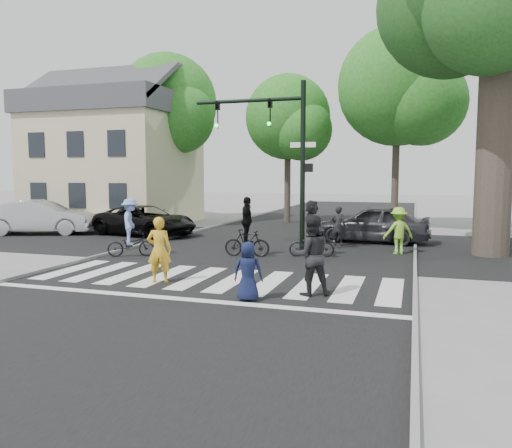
% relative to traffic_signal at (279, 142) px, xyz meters
% --- Properties ---
extents(ground, '(120.00, 120.00, 0.00)m').
position_rel_traffic_signal_xyz_m(ground, '(-0.35, -6.20, -3.90)').
color(ground, gray).
rests_on(ground, ground).
extents(road_stem, '(10.00, 70.00, 0.01)m').
position_rel_traffic_signal_xyz_m(road_stem, '(-0.35, -1.20, -3.90)').
color(road_stem, black).
rests_on(road_stem, ground).
extents(road_cross, '(70.00, 10.00, 0.01)m').
position_rel_traffic_signal_xyz_m(road_cross, '(-0.35, 1.80, -3.89)').
color(road_cross, black).
rests_on(road_cross, ground).
extents(curb_left, '(0.10, 70.00, 0.10)m').
position_rel_traffic_signal_xyz_m(curb_left, '(-5.40, -1.20, -3.85)').
color(curb_left, gray).
rests_on(curb_left, ground).
extents(curb_right, '(0.10, 70.00, 0.10)m').
position_rel_traffic_signal_xyz_m(curb_right, '(4.70, -1.20, -3.85)').
color(curb_right, gray).
rests_on(curb_right, ground).
extents(crosswalk, '(10.00, 3.85, 0.01)m').
position_rel_traffic_signal_xyz_m(crosswalk, '(-0.35, -5.54, -3.89)').
color(crosswalk, silver).
rests_on(crosswalk, ground).
extents(traffic_signal, '(4.45, 0.29, 6.00)m').
position_rel_traffic_signal_xyz_m(traffic_signal, '(0.00, 0.00, 0.00)').
color(traffic_signal, black).
rests_on(traffic_signal, ground).
extents(bg_tree_0, '(5.46, 5.20, 8.97)m').
position_rel_traffic_signal_xyz_m(bg_tree_0, '(-14.09, 9.80, 2.24)').
color(bg_tree_0, brown).
rests_on(bg_tree_0, ground).
extents(bg_tree_1, '(6.09, 5.80, 9.80)m').
position_rel_traffic_signal_xyz_m(bg_tree_1, '(-9.06, 9.28, 2.75)').
color(bg_tree_1, brown).
rests_on(bg_tree_1, ground).
extents(bg_tree_2, '(5.04, 4.80, 8.40)m').
position_rel_traffic_signal_xyz_m(bg_tree_2, '(-2.11, 10.42, 1.88)').
color(bg_tree_2, brown).
rests_on(bg_tree_2, ground).
extents(bg_tree_3, '(6.30, 6.00, 10.20)m').
position_rel_traffic_signal_xyz_m(bg_tree_3, '(3.95, 9.07, 3.04)').
color(bg_tree_3, brown).
rests_on(bg_tree_3, ground).
extents(house, '(8.40, 8.10, 8.82)m').
position_rel_traffic_signal_xyz_m(house, '(-11.85, 7.78, -0.10)').
color(house, beige).
rests_on(house, ground).
extents(pedestrian_woman, '(0.71, 0.57, 1.70)m').
position_rel_traffic_signal_xyz_m(pedestrian_woman, '(-1.55, -6.01, -3.05)').
color(pedestrian_woman, gold).
rests_on(pedestrian_woman, ground).
extents(pedestrian_child, '(0.70, 0.50, 1.32)m').
position_rel_traffic_signal_xyz_m(pedestrian_child, '(1.19, -7.07, -3.24)').
color(pedestrian_child, '#13193C').
rests_on(pedestrian_child, ground).
extents(pedestrian_adult, '(1.11, 1.01, 1.86)m').
position_rel_traffic_signal_xyz_m(pedestrian_adult, '(2.40, -6.14, -2.97)').
color(pedestrian_adult, black).
rests_on(pedestrian_adult, ground).
extents(cyclist_left, '(1.64, 1.17, 1.98)m').
position_rel_traffic_signal_xyz_m(cyclist_left, '(-4.46, -2.65, -3.04)').
color(cyclist_left, black).
rests_on(cyclist_left, ground).
extents(cyclist_mid, '(1.58, 0.97, 2.02)m').
position_rel_traffic_signal_xyz_m(cyclist_mid, '(-0.74, -1.44, -3.07)').
color(cyclist_mid, black).
rests_on(cyclist_mid, ground).
extents(cyclist_right, '(1.59, 1.47, 1.92)m').
position_rel_traffic_signal_xyz_m(cyclist_right, '(1.36, -0.85, -3.05)').
color(cyclist_right, black).
rests_on(cyclist_right, ground).
extents(car_suv, '(5.30, 3.32, 1.37)m').
position_rel_traffic_signal_xyz_m(car_suv, '(-7.02, 2.69, -3.22)').
color(car_suv, black).
rests_on(car_suv, ground).
extents(car_silver, '(5.13, 3.31, 1.60)m').
position_rel_traffic_signal_xyz_m(car_silver, '(-11.90, 1.64, -3.10)').
color(car_silver, '#B4B5B9').
rests_on(car_silver, ground).
extents(car_grey, '(4.61, 2.11, 1.53)m').
position_rel_traffic_signal_xyz_m(car_grey, '(3.03, 3.48, -3.13)').
color(car_grey, '#2E2D33').
rests_on(car_grey, ground).
extents(bystander_hivis, '(1.22, 1.00, 1.64)m').
position_rel_traffic_signal_xyz_m(bystander_hivis, '(4.12, 0.64, -3.08)').
color(bystander_hivis, '#87D133').
rests_on(bystander_hivis, ground).
extents(bystander_dark, '(0.63, 0.48, 1.56)m').
position_rel_traffic_signal_xyz_m(bystander_dark, '(1.84, 2.04, -3.12)').
color(bystander_dark, black).
rests_on(bystander_dark, ground).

